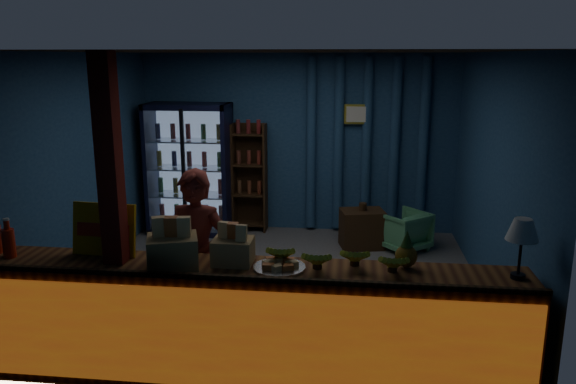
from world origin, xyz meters
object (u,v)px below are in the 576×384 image
at_px(shopkeeper, 197,260).
at_px(pastry_tray, 279,266).
at_px(green_chair, 403,231).
at_px(table_lamp, 522,232).

bearing_deg(shopkeeper, pastry_tray, -22.43).
height_order(shopkeeper, pastry_tray, shopkeeper).
bearing_deg(green_chair, pastry_tray, 28.20).
relative_size(shopkeeper, pastry_tray, 3.94).
xyz_separation_m(green_chair, table_lamp, (0.54, -3.28, 1.04)).
bearing_deg(pastry_tray, shopkeeper, 149.42).
distance_m(pastry_tray, table_lamp, 1.82).
bearing_deg(table_lamp, shopkeeper, 170.08).
xyz_separation_m(green_chair, pastry_tray, (-1.25, -3.29, 0.71)).
relative_size(green_chair, table_lamp, 1.27).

